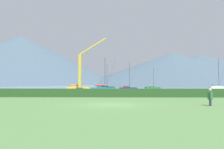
{
  "coord_description": "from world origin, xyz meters",
  "views": [
    {
      "loc": [
        0.65,
        -16.43,
        1.42
      ],
      "look_at": [
        -1.69,
        59.38,
        5.44
      ],
      "focal_mm": 34.58,
      "sensor_mm": 36.0,
      "label": 1
    }
  ],
  "objects_px": {
    "sailboat_slip_5": "(153,88)",
    "person_seated_viewer": "(210,96)",
    "sailboat_slip_0": "(128,88)",
    "dock_crane": "(81,73)",
    "sailboat_slip_4": "(218,87)",
    "sailboat_slip_6": "(103,89)",
    "sailboat_slip_3": "(77,88)",
    "sailboat_slip_2": "(106,88)"
  },
  "relations": [
    {
      "from": "sailboat_slip_0",
      "to": "dock_crane",
      "type": "relative_size",
      "value": 0.54
    },
    {
      "from": "sailboat_slip_4",
      "to": "sailboat_slip_6",
      "type": "relative_size",
      "value": 1.46
    },
    {
      "from": "sailboat_slip_2",
      "to": "dock_crane",
      "type": "xyz_separation_m",
      "value": [
        -6.5,
        -24.88,
        4.85
      ]
    },
    {
      "from": "sailboat_slip_3",
      "to": "sailboat_slip_5",
      "type": "bearing_deg",
      "value": 26.58
    },
    {
      "from": "sailboat_slip_0",
      "to": "dock_crane",
      "type": "xyz_separation_m",
      "value": [
        -15.36,
        -3.98,
        4.97
      ]
    },
    {
      "from": "sailboat_slip_2",
      "to": "sailboat_slip_5",
      "type": "distance_m",
      "value": 20.45
    },
    {
      "from": "sailboat_slip_5",
      "to": "person_seated_viewer",
      "type": "xyz_separation_m",
      "value": [
        -8.32,
        -79.07,
        0.07
      ]
    },
    {
      "from": "sailboat_slip_2",
      "to": "sailboat_slip_4",
      "type": "xyz_separation_m",
      "value": [
        49.6,
        3.07,
        0.08
      ]
    },
    {
      "from": "sailboat_slip_0",
      "to": "dock_crane",
      "type": "bearing_deg",
      "value": -177.36
    },
    {
      "from": "sailboat_slip_2",
      "to": "sailboat_slip_4",
      "type": "relative_size",
      "value": 0.8
    },
    {
      "from": "sailboat_slip_0",
      "to": "sailboat_slip_3",
      "type": "xyz_separation_m",
      "value": [
        -17.15,
        -1.29,
        0.09
      ]
    },
    {
      "from": "dock_crane",
      "to": "person_seated_viewer",
      "type": "bearing_deg",
      "value": -70.8
    },
    {
      "from": "person_seated_viewer",
      "to": "dock_crane",
      "type": "distance_m",
      "value": 56.85
    },
    {
      "from": "sailboat_slip_2",
      "to": "sailboat_slip_3",
      "type": "height_order",
      "value": "sailboat_slip_2"
    },
    {
      "from": "sailboat_slip_2",
      "to": "dock_crane",
      "type": "relative_size",
      "value": 0.63
    },
    {
      "from": "sailboat_slip_2",
      "to": "sailboat_slip_0",
      "type": "bearing_deg",
      "value": -80.09
    },
    {
      "from": "sailboat_slip_0",
      "to": "sailboat_slip_4",
      "type": "relative_size",
      "value": 0.69
    },
    {
      "from": "sailboat_slip_5",
      "to": "sailboat_slip_4",
      "type": "bearing_deg",
      "value": -7.0
    },
    {
      "from": "sailboat_slip_5",
      "to": "person_seated_viewer",
      "type": "relative_size",
      "value": 7.56
    },
    {
      "from": "sailboat_slip_0",
      "to": "sailboat_slip_5",
      "type": "relative_size",
      "value": 0.99
    },
    {
      "from": "sailboat_slip_4",
      "to": "dock_crane",
      "type": "distance_m",
      "value": 62.87
    },
    {
      "from": "sailboat_slip_2",
      "to": "sailboat_slip_6",
      "type": "relative_size",
      "value": 1.16
    },
    {
      "from": "sailboat_slip_3",
      "to": "person_seated_viewer",
      "type": "bearing_deg",
      "value": -81.99
    },
    {
      "from": "sailboat_slip_2",
      "to": "sailboat_slip_3",
      "type": "distance_m",
      "value": 23.69
    },
    {
      "from": "sailboat_slip_3",
      "to": "sailboat_slip_6",
      "type": "height_order",
      "value": "sailboat_slip_3"
    },
    {
      "from": "sailboat_slip_3",
      "to": "sailboat_slip_0",
      "type": "bearing_deg",
      "value": -7.66
    },
    {
      "from": "sailboat_slip_4",
      "to": "sailboat_slip_5",
      "type": "xyz_separation_m",
      "value": [
        -29.16,
        -2.37,
        -0.15
      ]
    },
    {
      "from": "sailboat_slip_4",
      "to": "sailboat_slip_6",
      "type": "bearing_deg",
      "value": -150.92
    },
    {
      "from": "sailboat_slip_6",
      "to": "dock_crane",
      "type": "distance_m",
      "value": 13.55
    },
    {
      "from": "sailboat_slip_2",
      "to": "sailboat_slip_5",
      "type": "bearing_deg",
      "value": -11.1
    },
    {
      "from": "sailboat_slip_3",
      "to": "sailboat_slip_6",
      "type": "relative_size",
      "value": 1.03
    },
    {
      "from": "sailboat_slip_2",
      "to": "person_seated_viewer",
      "type": "bearing_deg",
      "value": -94.27
    },
    {
      "from": "sailboat_slip_4",
      "to": "sailboat_slip_6",
      "type": "xyz_separation_m",
      "value": [
        -48.27,
        -37.86,
        -0.15
      ]
    },
    {
      "from": "sailboat_slip_3",
      "to": "sailboat_slip_5",
      "type": "distance_m",
      "value": 36.74
    },
    {
      "from": "person_seated_viewer",
      "to": "sailboat_slip_3",
      "type": "bearing_deg",
      "value": 124.93
    },
    {
      "from": "sailboat_slip_4",
      "to": "person_seated_viewer",
      "type": "distance_m",
      "value": 89.65
    },
    {
      "from": "sailboat_slip_2",
      "to": "dock_crane",
      "type": "bearing_deg",
      "value": -117.71
    },
    {
      "from": "sailboat_slip_5",
      "to": "dock_crane",
      "type": "height_order",
      "value": "dock_crane"
    },
    {
      "from": "sailboat_slip_0",
      "to": "sailboat_slip_5",
      "type": "distance_m",
      "value": 24.51
    },
    {
      "from": "sailboat_slip_2",
      "to": "sailboat_slip_4",
      "type": "distance_m",
      "value": 49.7
    },
    {
      "from": "sailboat_slip_5",
      "to": "person_seated_viewer",
      "type": "bearing_deg",
      "value": -107.65
    },
    {
      "from": "sailboat_slip_5",
      "to": "sailboat_slip_6",
      "type": "bearing_deg",
      "value": -129.95
    }
  ]
}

